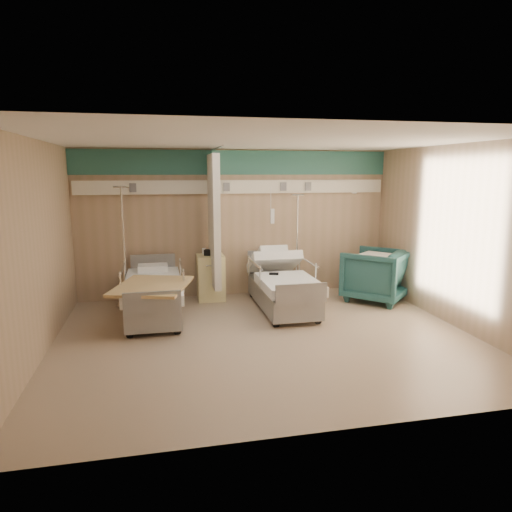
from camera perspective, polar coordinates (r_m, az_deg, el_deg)
The scene contains 13 objects.
ground at distance 6.75m, azimuth 1.27°, elevation -10.16°, with size 6.00×5.00×0.00m, color gray.
room_walls at distance 6.58m, azimuth 0.56°, elevation 5.98°, with size 6.04×5.04×2.82m.
bed_right at distance 8.00m, azimuth 3.32°, elevation -4.50°, with size 1.00×2.16×0.63m, color white, non-canonical shape.
bed_left at distance 7.73m, azimuth -12.69°, elevation -5.28°, with size 1.00×2.16×0.63m, color white, non-canonical shape.
bedside_cabinet at distance 8.62m, azimuth -5.68°, elevation -2.68°, with size 0.50×0.48×0.85m, color #F5E699.
visitor_armchair at distance 8.79m, azimuth 14.72°, elevation -2.32°, with size 1.03×1.06×0.97m, color #1D494A.
waffle_blanket at distance 8.70m, azimuth 14.86°, elevation 1.06°, with size 0.69×0.61×0.08m, color white.
iv_stand_right at distance 8.95m, azimuth 5.07°, elevation -2.32°, with size 0.35×0.35×1.96m.
iv_stand_left at distance 8.45m, azimuth -15.94°, elevation -3.20°, with size 0.38×0.38×2.14m.
call_remote at distance 7.88m, azimuth 2.25°, elevation -2.23°, with size 0.16×0.07×0.04m, color black.
tan_blanket at distance 7.19m, azimuth -12.84°, elevation -3.67°, with size 1.02×1.29×0.04m, color tan.
toiletry_bag at distance 8.50m, azimuth -5.81°, elevation 0.44°, with size 0.20×0.13×0.11m, color black.
white_cup at distance 8.64m, azimuth -6.49°, elevation 0.60°, with size 0.08×0.08×0.11m, color white.
Camera 1 is at (-1.47, -6.14, 2.38)m, focal length 32.00 mm.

